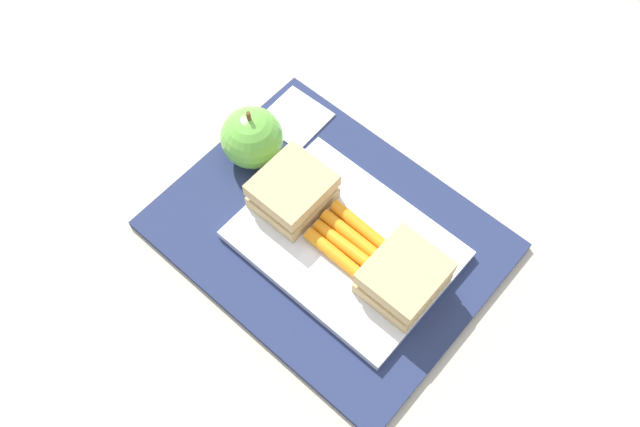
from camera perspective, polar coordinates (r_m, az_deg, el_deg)
The scene contains 8 objects.
ground_plane at distance 0.76m, azimuth 0.71°, elevation -2.05°, with size 2.40×2.40×0.00m, color #B7AD99.
lunchbag_mat at distance 0.75m, azimuth 0.71°, elevation -1.88°, with size 0.36×0.28×0.01m, color navy.
food_tray at distance 0.74m, azimuth 2.19°, elevation -2.65°, with size 0.23×0.17×0.01m, color white.
sandwich_half_left at distance 0.70m, azimuth 7.19°, elevation -5.48°, with size 0.07×0.08×0.04m.
sandwich_half_right at distance 0.74m, azimuth -2.37°, elevation 1.91°, with size 0.07×0.08×0.04m.
carrot_sticks_bundle at distance 0.73m, azimuth 2.25°, elevation -2.21°, with size 0.08×0.06×0.02m.
apple at distance 0.78m, azimuth -5.85°, elevation 6.48°, with size 0.07×0.07×0.08m.
paper_napkin at distance 0.83m, azimuth -2.12°, elevation 8.20°, with size 0.07×0.07×0.00m, color white.
Camera 1 is at (-0.21, 0.26, 0.68)m, focal length 37.34 mm.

